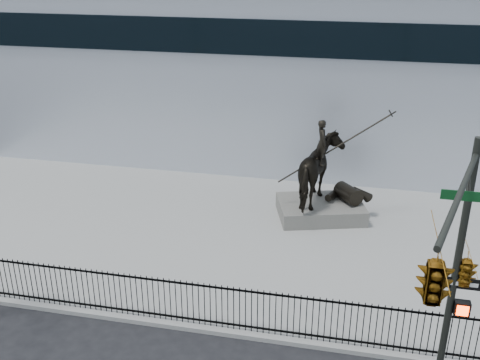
# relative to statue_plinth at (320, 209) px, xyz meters

# --- Properties ---
(ground) EXTENTS (120.00, 120.00, 0.00)m
(ground) POSITION_rel_statue_plinth_xyz_m (-3.16, -9.42, -0.48)
(ground) COLOR black
(ground) RESTS_ON ground
(plaza) EXTENTS (30.00, 12.00, 0.15)m
(plaza) POSITION_rel_statue_plinth_xyz_m (-3.16, -2.42, -0.40)
(plaza) COLOR gray
(plaza) RESTS_ON ground
(building) EXTENTS (44.00, 14.00, 9.00)m
(building) POSITION_rel_statue_plinth_xyz_m (-3.16, 10.58, 4.02)
(building) COLOR silver
(building) RESTS_ON ground
(picket_fence) EXTENTS (22.10, 0.10, 1.50)m
(picket_fence) POSITION_rel_statue_plinth_xyz_m (-3.16, -8.17, 0.42)
(picket_fence) COLOR black
(picket_fence) RESTS_ON plaza
(statue_plinth) EXTENTS (4.04, 3.31, 0.66)m
(statue_plinth) POSITION_rel_statue_plinth_xyz_m (0.00, 0.00, 0.00)
(statue_plinth) COLOR #5B5953
(statue_plinth) RESTS_ON plaza
(equestrian_statue) EXTENTS (4.32, 3.33, 3.80)m
(equestrian_statue) POSITION_rel_statue_plinth_xyz_m (0.06, 0.02, 1.70)
(equestrian_statue) COLOR black
(equestrian_statue) RESTS_ON statue_plinth
(traffic_signal_right) EXTENTS (2.17, 6.86, 7.00)m
(traffic_signal_right) POSITION_rel_statue_plinth_xyz_m (3.30, -11.42, 4.37)
(traffic_signal_right) COLOR black
(traffic_signal_right) RESTS_ON ground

